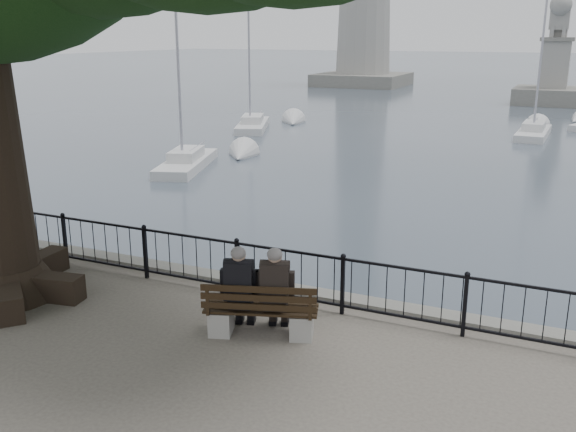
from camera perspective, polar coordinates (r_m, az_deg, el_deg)
The scene contains 9 objects.
harbor at distance 11.95m, azimuth 1.00°, elevation -9.12°, with size 260.00×260.00×1.20m.
railing at distance 11.11m, azimuth 0.00°, elevation -5.17°, with size 22.06×0.06×1.00m.
bench at distance 10.07m, azimuth -2.44°, elevation -8.95°, with size 1.84×1.05×0.93m.
person_left at distance 10.07m, azimuth -4.21°, elevation -6.78°, with size 0.58×0.80×1.47m.
person_right at distance 9.99m, azimuth -1.06°, elevation -6.93°, with size 0.58×0.80×1.47m.
lion_monument at distance 57.02m, azimuth 22.53°, elevation 11.32°, with size 5.77×5.77×8.57m.
sailboat_a at distance 27.78m, azimuth -9.02°, elevation 4.85°, with size 3.10×5.59×10.35m.
sailboat_e at distance 38.95m, azimuth -3.17°, elevation 8.29°, with size 3.60×5.89×13.64m.
sailboat_f at distance 38.46m, azimuth 20.98°, elevation 7.05°, with size 1.63×5.43×10.27m.
Camera 1 is at (4.28, -6.94, 4.56)m, focal length 40.00 mm.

